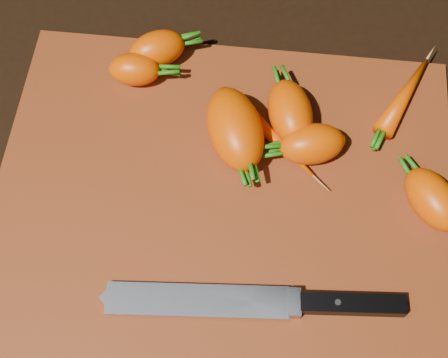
# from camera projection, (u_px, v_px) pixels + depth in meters

# --- Properties ---
(ground) EXTENTS (2.00, 2.00, 0.01)m
(ground) POSITION_uv_depth(u_px,v_px,m) (223.00, 201.00, 0.69)
(ground) COLOR black
(cutting_board) EXTENTS (0.50, 0.40, 0.01)m
(cutting_board) POSITION_uv_depth(u_px,v_px,m) (223.00, 197.00, 0.68)
(cutting_board) COLOR brown
(cutting_board) RESTS_ON ground
(carrot_0) EXTENTS (0.08, 0.07, 0.04)m
(carrot_0) POSITION_uv_depth(u_px,v_px,m) (157.00, 49.00, 0.74)
(carrot_0) COLOR #EE4D00
(carrot_0) RESTS_ON cutting_board
(carrot_1) EXTENTS (0.09, 0.12, 0.06)m
(carrot_1) POSITION_uv_depth(u_px,v_px,m) (235.00, 129.00, 0.68)
(carrot_1) COLOR #EE4D00
(carrot_1) RESTS_ON cutting_board
(carrot_2) EXTENTS (0.07, 0.09, 0.05)m
(carrot_2) POSITION_uv_depth(u_px,v_px,m) (290.00, 112.00, 0.70)
(carrot_2) COLOR #EE4D00
(carrot_2) RESTS_ON cutting_board
(carrot_3) EXTENTS (0.08, 0.06, 0.05)m
(carrot_3) POSITION_uv_depth(u_px,v_px,m) (312.00, 144.00, 0.68)
(carrot_3) COLOR #EE4D00
(carrot_3) RESTS_ON cutting_board
(carrot_4) EXTENTS (0.06, 0.04, 0.04)m
(carrot_4) POSITION_uv_depth(u_px,v_px,m) (135.00, 69.00, 0.73)
(carrot_4) COLOR #EE4D00
(carrot_4) RESTS_ON cutting_board
(carrot_5) EXTENTS (0.08, 0.09, 0.05)m
(carrot_5) POSITION_uv_depth(u_px,v_px,m) (433.00, 199.00, 0.65)
(carrot_5) COLOR #EE4D00
(carrot_5) RESTS_ON cutting_board
(carrot_6) EXTENTS (0.08, 0.12, 0.02)m
(carrot_6) POSITION_uv_depth(u_px,v_px,m) (405.00, 95.00, 0.72)
(carrot_6) COLOR #EE4D00
(carrot_6) RESTS_ON cutting_board
(carrot_7) EXTENTS (0.09, 0.09, 0.02)m
(carrot_7) POSITION_uv_depth(u_px,v_px,m) (279.00, 143.00, 0.70)
(carrot_7) COLOR #EE4D00
(carrot_7) RESTS_ON cutting_board
(knife) EXTENTS (0.30, 0.05, 0.02)m
(knife) POSITION_uv_depth(u_px,v_px,m) (215.00, 301.00, 0.62)
(knife) COLOR gray
(knife) RESTS_ON cutting_board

